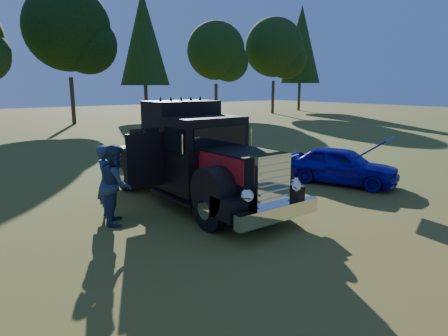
% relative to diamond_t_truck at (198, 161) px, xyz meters
% --- Properties ---
extents(ground, '(120.00, 120.00, 0.00)m').
position_rel_diamond_t_truck_xyz_m(ground, '(0.93, -2.56, -1.28)').
color(ground, '#395B1A').
rests_on(ground, ground).
extents(diamond_t_truck, '(3.38, 7.16, 3.00)m').
position_rel_diamond_t_truck_xyz_m(diamond_t_truck, '(0.00, 0.00, 0.00)').
color(diamond_t_truck, black).
rests_on(diamond_t_truck, ground).
extents(hotrod_coupe, '(2.80, 4.35, 1.89)m').
position_rel_diamond_t_truck_xyz_m(hotrod_coupe, '(5.39, -1.11, -0.61)').
color(hotrod_coupe, '#0F079F').
rests_on(hotrod_coupe, ground).
extents(spectator_near, '(0.53, 0.75, 1.94)m').
position_rel_diamond_t_truck_xyz_m(spectator_near, '(-2.64, 0.39, -0.31)').
color(spectator_near, '#1A253C').
rests_on(spectator_near, ground).
extents(spectator_far, '(1.12, 1.22, 2.02)m').
position_rel_diamond_t_truck_xyz_m(spectator_far, '(-2.58, -0.14, -0.27)').
color(spectator_far, '#1B273F').
rests_on(spectator_far, ground).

